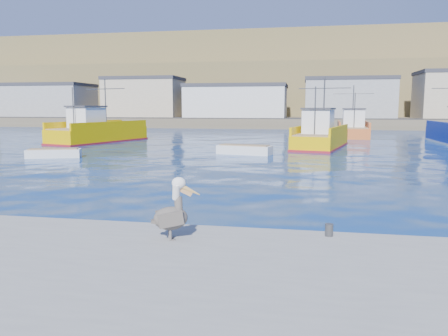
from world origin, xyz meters
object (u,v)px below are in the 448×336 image
object	(u,v)px
pelican	(172,213)
boat_orange	(353,128)
skiff_left	(54,154)
trawler_yellow_b	(320,137)
skiff_mid	(245,151)
trawler_yellow_a	(97,132)

from	to	relation	value
pelican	boat_orange	bearing A→B (deg)	78.87
boat_orange	skiff_left	size ratio (longest dim) A/B	2.36
trawler_yellow_b	boat_orange	distance (m)	15.29
skiff_left	pelican	distance (m)	23.72
skiff_left	skiff_mid	bearing A→B (deg)	19.23
boat_orange	skiff_mid	distance (m)	23.42
boat_orange	skiff_left	bearing A→B (deg)	-132.21
trawler_yellow_b	boat_orange	world-z (taller)	trawler_yellow_b
skiff_mid	pelican	size ratio (longest dim) A/B	2.94
pelican	trawler_yellow_b	bearing A→B (deg)	81.48
trawler_yellow_a	boat_orange	world-z (taller)	trawler_yellow_a
skiff_mid	trawler_yellow_a	bearing A→B (deg)	151.90
boat_orange	trawler_yellow_a	bearing A→B (deg)	-155.10
skiff_left	boat_orange	bearing A→B (deg)	47.79
trawler_yellow_b	skiff_left	world-z (taller)	trawler_yellow_b
boat_orange	skiff_mid	size ratio (longest dim) A/B	2.11
boat_orange	skiff_left	distance (m)	34.67
boat_orange	skiff_mid	bearing A→B (deg)	-115.71
pelican	skiff_mid	bearing A→B (deg)	93.50
trawler_yellow_a	boat_orange	size ratio (longest dim) A/B	1.29
trawler_yellow_a	boat_orange	xyz separation A→B (m)	(26.56, 12.33, 0.02)
trawler_yellow_b	skiff_mid	xyz separation A→B (m)	(-5.87, -6.42, -0.67)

